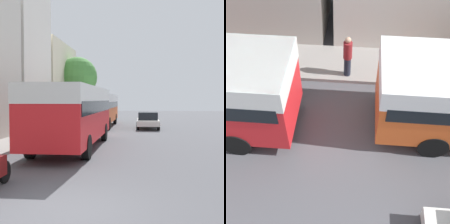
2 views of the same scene
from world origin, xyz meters
The scene contains 8 objects.
ground_plane centered at (0.00, 0.00, 0.00)m, with size 120.00×120.00×0.00m, color #515156.
building_far_terrace centered at (-8.83, 17.38, 6.65)m, with size 5.27×6.35×13.31m.
building_end_row centered at (-9.18, 26.05, 4.13)m, with size 5.96×9.93×8.26m.
bus_lead centered at (-1.57, 8.69, 1.95)m, with size 2.58×9.38×3.00m.
bus_following centered at (-2.04, 20.91, 1.85)m, with size 2.67×9.78×2.83m.
car_crossing centered at (2.26, 19.50, 0.72)m, with size 1.83×4.33×1.37m.
pedestrian_near_curb centered at (-4.38, 14.92, 1.09)m, with size 0.34×0.34×1.80m.
street_tree centered at (-5.21, 27.03, 4.82)m, with size 4.33×4.33×6.85m.
Camera 1 is at (1.76, -6.37, 2.39)m, focal length 50.00 mm.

